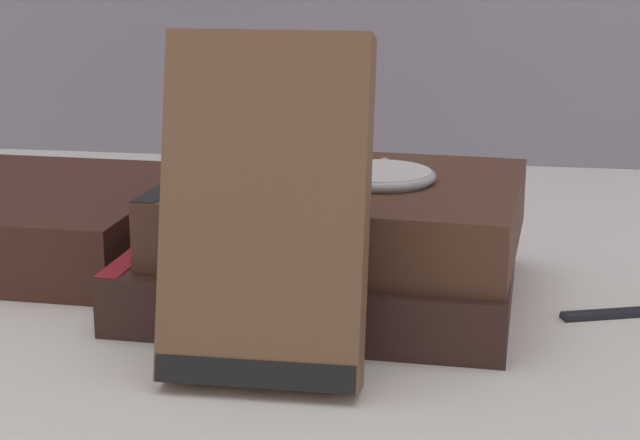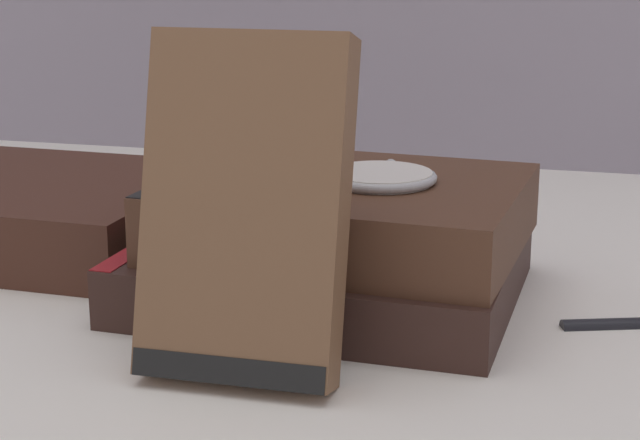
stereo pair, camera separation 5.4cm
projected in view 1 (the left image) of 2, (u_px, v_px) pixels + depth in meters
ground_plane at (266, 302)px, 0.58m from camera, size 3.00×3.00×0.00m
book_flat_bottom at (317, 269)px, 0.58m from camera, size 0.21×0.18×0.03m
book_flat_top at (335, 211)px, 0.57m from camera, size 0.19×0.16×0.04m
book_leaning_front at (266, 221)px, 0.46m from camera, size 0.09×0.06×0.15m
pocket_watch at (379, 175)px, 0.56m from camera, size 0.06×0.06×0.01m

